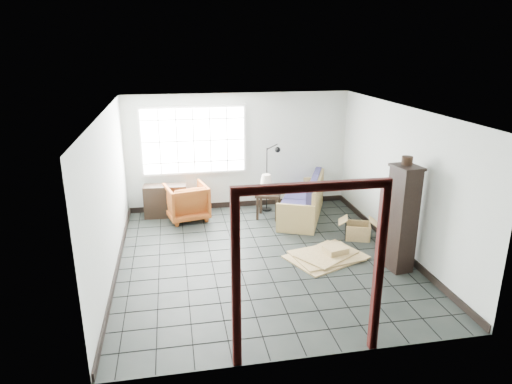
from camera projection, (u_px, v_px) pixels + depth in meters
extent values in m
plane|color=black|center=(263.00, 258.00, 8.08)|extent=(5.50, 5.50, 0.00)
cube|color=#BAC0B8|center=(239.00, 152.00, 10.25)|extent=(5.00, 0.02, 2.60)
cube|color=#BAC0B8|center=(311.00, 260.00, 5.11)|extent=(5.00, 0.02, 2.60)
cube|color=#BAC0B8|center=(109.00, 196.00, 7.24)|extent=(0.02, 5.50, 2.60)
cube|color=#BAC0B8|center=(400.00, 180.00, 8.11)|extent=(0.02, 5.50, 2.60)
cube|color=white|center=(263.00, 110.00, 7.27)|extent=(5.00, 5.50, 0.02)
cube|color=black|center=(240.00, 204.00, 10.61)|extent=(4.95, 0.03, 0.12)
cube|color=black|center=(118.00, 267.00, 7.63)|extent=(0.03, 5.45, 0.12)
cube|color=black|center=(393.00, 244.00, 8.49)|extent=(0.03, 5.45, 0.12)
cube|color=silver|center=(194.00, 140.00, 9.94)|extent=(2.32, 0.06, 1.52)
cube|color=white|center=(194.00, 141.00, 9.90)|extent=(2.20, 0.02, 1.40)
cube|color=#3B100D|center=(236.00, 285.00, 5.08)|extent=(0.10, 0.08, 2.10)
cube|color=#3B100D|center=(379.00, 272.00, 5.38)|extent=(0.10, 0.08, 2.10)
cube|color=#3B100D|center=(313.00, 187.00, 4.89)|extent=(1.80, 0.08, 0.10)
cube|color=olive|center=(301.00, 209.00, 9.96)|extent=(1.46, 2.05, 0.34)
cube|color=olive|center=(295.00, 219.00, 9.01)|extent=(0.72, 0.36, 0.61)
cube|color=olive|center=(307.00, 190.00, 10.83)|extent=(0.72, 0.36, 0.61)
cube|color=olive|center=(318.00, 195.00, 9.78)|extent=(0.83, 1.78, 0.67)
cube|color=#1B2244|center=(297.00, 208.00, 9.31)|extent=(0.87, 0.83, 0.15)
cube|color=#1B2244|center=(311.00, 198.00, 9.18)|extent=(0.37, 0.61, 0.50)
cube|color=#1B2244|center=(301.00, 198.00, 9.89)|extent=(0.87, 0.83, 0.15)
cube|color=#1B2244|center=(314.00, 189.00, 9.76)|extent=(0.37, 0.61, 0.50)
cube|color=#1B2244|center=(305.00, 190.00, 10.47)|extent=(0.87, 0.83, 0.15)
cube|color=#1B2244|center=(317.00, 181.00, 10.34)|extent=(0.37, 0.61, 0.50)
imported|color=maroon|center=(187.00, 200.00, 9.75)|extent=(0.98, 0.94, 0.85)
cube|color=black|center=(269.00, 194.00, 9.80)|extent=(0.66, 0.66, 0.06)
cube|color=black|center=(258.00, 209.00, 9.73)|extent=(0.07, 0.07, 0.51)
cube|color=black|center=(276.00, 210.00, 9.66)|extent=(0.07, 0.07, 0.51)
cube|color=black|center=(261.00, 202.00, 10.12)|extent=(0.07, 0.07, 0.51)
cube|color=black|center=(279.00, 203.00, 10.04)|extent=(0.07, 0.07, 0.51)
cylinder|color=black|center=(266.00, 189.00, 9.79)|extent=(0.12, 0.12, 0.14)
cylinder|color=black|center=(266.00, 184.00, 9.75)|extent=(0.03, 0.03, 0.10)
cone|color=beige|center=(266.00, 179.00, 9.72)|extent=(0.31, 0.31, 0.20)
cube|color=silver|center=(269.00, 190.00, 9.78)|extent=(0.35, 0.30, 0.11)
cylinder|color=black|center=(262.00, 191.00, 9.72)|extent=(0.03, 0.07, 0.07)
cylinder|color=black|center=(267.00, 209.00, 10.41)|extent=(0.24, 0.24, 0.03)
cylinder|color=black|center=(267.00, 179.00, 10.19)|extent=(0.02, 0.02, 1.42)
cylinder|color=black|center=(272.00, 147.00, 9.93)|extent=(0.24, 0.02, 0.13)
sphere|color=black|center=(278.00, 150.00, 9.92)|extent=(0.13, 0.13, 0.13)
cube|color=black|center=(166.00, 201.00, 9.92)|extent=(0.93, 0.40, 0.71)
cube|color=black|center=(165.00, 200.00, 9.92)|extent=(0.87, 0.35, 0.03)
cube|color=black|center=(402.00, 219.00, 7.43)|extent=(0.39, 0.48, 1.77)
cube|color=black|center=(407.00, 167.00, 7.16)|extent=(0.44, 0.53, 0.04)
cylinder|color=black|center=(407.00, 160.00, 7.21)|extent=(0.18, 0.18, 0.13)
cube|color=olive|center=(357.00, 238.00, 8.89)|extent=(0.55, 0.49, 0.02)
cube|color=black|center=(346.00, 230.00, 8.88)|extent=(0.14, 0.35, 0.31)
cube|color=olive|center=(369.00, 232.00, 8.81)|extent=(0.14, 0.35, 0.31)
cube|color=olive|center=(358.00, 234.00, 8.67)|extent=(0.43, 0.17, 0.31)
cube|color=olive|center=(357.00, 227.00, 9.01)|extent=(0.43, 0.17, 0.31)
cube|color=olive|center=(343.00, 220.00, 8.82)|extent=(0.28, 0.40, 0.13)
cube|color=olive|center=(374.00, 222.00, 8.73)|extent=(0.28, 0.40, 0.13)
cube|color=olive|center=(326.00, 257.00, 8.07)|extent=(1.56, 1.36, 0.03)
cube|color=olive|center=(326.00, 256.00, 8.06)|extent=(1.29, 1.07, 0.03)
cube|color=olive|center=(326.00, 254.00, 8.06)|extent=(1.20, 1.12, 0.03)
cube|color=olive|center=(335.00, 250.00, 8.07)|extent=(0.44, 0.39, 0.11)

